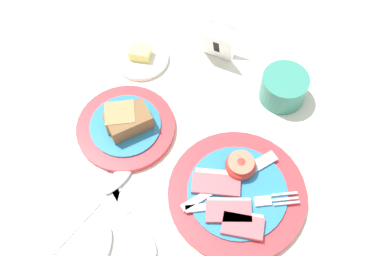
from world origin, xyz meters
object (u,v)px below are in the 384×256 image
object	(u,v)px
teaspoon_near_cup	(107,190)
teaspoon_stray	(107,231)
sugar_cup	(284,87)
number_card	(219,43)
bread_plate	(126,125)
butter_dish	(141,57)
teaspoon_by_saucer	(135,224)
breakfast_plate	(237,192)

from	to	relation	value
teaspoon_near_cup	teaspoon_stray	world-z (taller)	same
sugar_cup	number_card	xyz separation A→B (m)	(-0.15, 0.05, 0.01)
sugar_cup	bread_plate	bearing A→B (deg)	-143.70
bread_plate	butter_dish	distance (m)	0.16
number_card	teaspoon_stray	distance (m)	0.41
butter_dish	teaspoon_near_cup	world-z (taller)	butter_dish
number_card	teaspoon_by_saucer	distance (m)	0.38
teaspoon_near_cup	teaspoon_by_saucer	bearing A→B (deg)	-101.67
number_card	teaspoon_stray	xyz separation A→B (m)	(-0.04, -0.40, -0.03)
teaspoon_by_saucer	bread_plate	bearing A→B (deg)	155.61
butter_dish	teaspoon_stray	size ratio (longest dim) A/B	0.57
breakfast_plate	teaspoon_stray	xyz separation A→B (m)	(-0.17, -0.14, -0.01)
number_card	teaspoon_by_saucer	xyz separation A→B (m)	(-0.00, -0.38, -0.03)
bread_plate	sugar_cup	distance (m)	0.30
teaspoon_stray	breakfast_plate	bearing A→B (deg)	114.92
teaspoon_near_cup	teaspoon_stray	size ratio (longest dim) A/B	1.00
bread_plate	number_card	distance (m)	0.24
breakfast_plate	butter_dish	bearing A→B (deg)	143.70
butter_dish	number_card	bearing A→B (deg)	25.88
bread_plate	number_card	world-z (taller)	number_card
butter_dish	teaspoon_by_saucer	xyz separation A→B (m)	(0.14, -0.31, -0.00)
teaspoon_by_saucer	butter_dish	bearing A→B (deg)	148.72
sugar_cup	teaspoon_by_saucer	distance (m)	0.36
sugar_cup	teaspoon_stray	distance (m)	0.40
teaspoon_near_cup	butter_dish	bearing A→B (deg)	29.76
breakfast_plate	number_card	distance (m)	0.30
sugar_cup	butter_dish	xyz separation A→B (m)	(-0.28, -0.02, -0.02)
teaspoon_near_cup	bread_plate	bearing A→B (deg)	27.11
breakfast_plate	teaspoon_stray	world-z (taller)	breakfast_plate
butter_dish	teaspoon_by_saucer	bearing A→B (deg)	-66.17
bread_plate	butter_dish	world-z (taller)	bread_plate
breakfast_plate	sugar_cup	size ratio (longest dim) A/B	2.69
sugar_cup	teaspoon_near_cup	bearing A→B (deg)	-125.94
breakfast_plate	teaspoon_by_saucer	bearing A→B (deg)	-139.88
teaspoon_by_saucer	teaspoon_near_cup	xyz separation A→B (m)	(-0.07, 0.04, 0.00)
number_card	teaspoon_near_cup	xyz separation A→B (m)	(-0.07, -0.34, -0.03)
sugar_cup	number_card	distance (m)	0.15
number_card	teaspoon_near_cup	world-z (taller)	number_card
teaspoon_stray	teaspoon_near_cup	bearing A→B (deg)	-167.71
breakfast_plate	sugar_cup	xyz separation A→B (m)	(0.01, 0.22, 0.02)
teaspoon_by_saucer	teaspoon_near_cup	size ratio (longest dim) A/B	0.89
sugar_cup	teaspoon_near_cup	xyz separation A→B (m)	(-0.21, -0.30, -0.03)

